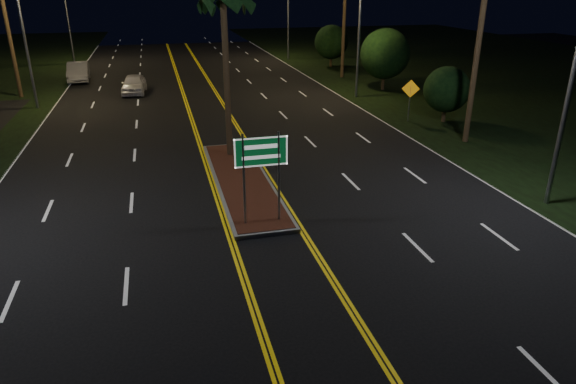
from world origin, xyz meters
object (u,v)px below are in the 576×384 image
object	(u,v)px
streetlight_left_far	(70,5)
streetlight_right_far	(285,4)
shrub_near	(447,89)
streetlight_right_near	(568,52)
median_island	(242,181)
shrub_mid	(385,54)
car_far	(78,70)
streetlight_left_mid	(28,19)
warning_sign	(410,95)
streetlight_right_mid	(355,16)
car_near	(134,82)
highway_sign	(261,160)
shrub_far	(331,42)

from	to	relation	value
streetlight_left_far	streetlight_right_far	world-z (taller)	same
streetlight_left_far	shrub_near	size ratio (longest dim) A/B	2.73
streetlight_right_near	shrub_near	world-z (taller)	streetlight_right_near
median_island	streetlight_right_near	xyz separation A→B (m)	(10.61, -5.00, 5.57)
streetlight_left_far	streetlight_right_far	xyz separation A→B (m)	(21.23, -2.00, 0.00)
shrub_mid	car_far	bearing A→B (deg)	157.24
streetlight_left_mid	warning_sign	distance (m)	24.33
shrub_near	warning_sign	xyz separation A→B (m)	(-2.04, 0.59, -0.32)
streetlight_right_near	shrub_mid	world-z (taller)	streetlight_right_near
streetlight_right_mid	car_far	bearing A→B (deg)	149.44
streetlight_left_mid	warning_sign	size ratio (longest dim) A/B	3.60
car_far	warning_sign	world-z (taller)	warning_sign
streetlight_right_mid	warning_sign	size ratio (longest dim) A/B	3.60
streetlight_right_near	car_near	distance (m)	30.06
streetlight_right_mid	streetlight_left_far	bearing A→B (deg)	133.97
car_far	highway_sign	bearing A→B (deg)	-76.83
streetlight_right_far	shrub_mid	bearing A→B (deg)	-79.34
streetlight_left_far	streetlight_left_mid	bearing A→B (deg)	-90.00
streetlight_right_far	highway_sign	bearing A→B (deg)	-105.15
streetlight_left_mid	streetlight_right_mid	xyz separation A→B (m)	(21.23, -2.00, 0.00)
warning_sign	streetlight_left_mid	bearing A→B (deg)	-179.91
streetlight_left_far	streetlight_right_far	bearing A→B (deg)	-5.38
warning_sign	streetlight_left_far	bearing A→B (deg)	150.06
highway_sign	streetlight_left_far	world-z (taller)	streetlight_left_far
streetlight_right_far	car_far	xyz separation A→B (m)	(-20.02, -8.18, -4.75)
median_island	streetlight_right_near	bearing A→B (deg)	-25.23
median_island	car_far	world-z (taller)	car_far
streetlight_left_mid	shrub_mid	size ratio (longest dim) A/B	1.95
streetlight_right_far	shrub_far	size ratio (longest dim) A/B	2.27
streetlight_right_far	car_near	world-z (taller)	streetlight_right_far
shrub_mid	warning_sign	size ratio (longest dim) A/B	1.85
median_island	streetlight_left_mid	xyz separation A→B (m)	(-10.61, 17.00, 5.57)
highway_sign	streetlight_left_mid	xyz separation A→B (m)	(-10.61, 21.20, 3.25)
car_far	car_near	bearing A→B (deg)	-57.93
streetlight_left_mid	car_near	world-z (taller)	streetlight_left_mid
shrub_near	shrub_far	bearing A→B (deg)	89.22
median_island	car_far	xyz separation A→B (m)	(-9.41, 26.82, 0.82)
streetlight_left_mid	shrub_near	world-z (taller)	streetlight_left_mid
streetlight_left_mid	streetlight_left_far	size ratio (longest dim) A/B	1.00
shrub_near	streetlight_left_mid	bearing A→B (deg)	157.48
shrub_near	shrub_far	world-z (taller)	shrub_far
streetlight_right_mid	streetlight_right_far	world-z (taller)	same
highway_sign	warning_sign	distance (m)	16.47
shrub_far	streetlight_right_mid	bearing A→B (deg)	-102.82
streetlight_right_near	shrub_far	xyz separation A→B (m)	(3.19, 34.00, -3.32)
median_island	shrub_near	bearing A→B (deg)	27.41
streetlight_left_far	shrub_far	distance (m)	25.90
shrub_near	streetlight_right_mid	bearing A→B (deg)	109.84
shrub_far	car_near	bearing A→B (deg)	-155.08
highway_sign	streetlight_right_far	size ratio (longest dim) A/B	0.36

